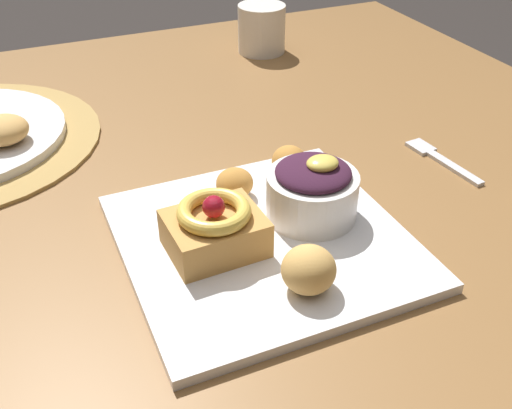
% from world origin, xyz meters
% --- Properties ---
extents(dining_table, '(1.35, 1.15, 0.73)m').
position_xyz_m(dining_table, '(0.00, 0.00, 0.65)').
color(dining_table, brown).
rests_on(dining_table, ground_plane).
extents(front_plate, '(0.29, 0.29, 0.01)m').
position_xyz_m(front_plate, '(0.08, -0.14, 0.74)').
color(front_plate, white).
rests_on(front_plate, dining_table).
extents(cake_slice, '(0.10, 0.08, 0.06)m').
position_xyz_m(cake_slice, '(0.02, -0.14, 0.77)').
color(cake_slice, '#C68E47').
rests_on(cake_slice, front_plate).
extents(berry_ramekin, '(0.10, 0.10, 0.07)m').
position_xyz_m(berry_ramekin, '(0.14, -0.13, 0.77)').
color(berry_ramekin, white).
rests_on(berry_ramekin, front_plate).
extents(fritter_front, '(0.05, 0.05, 0.05)m').
position_xyz_m(fritter_front, '(0.08, -0.23, 0.76)').
color(fritter_front, tan).
rests_on(fritter_front, front_plate).
extents(fritter_middle, '(0.04, 0.04, 0.04)m').
position_xyz_m(fritter_middle, '(0.15, -0.04, 0.76)').
color(fritter_middle, '#BC7F38').
rests_on(fritter_middle, front_plate).
extents(fritter_back, '(0.04, 0.04, 0.03)m').
position_xyz_m(fritter_back, '(0.08, -0.06, 0.76)').
color(fritter_back, '#BC7F38').
rests_on(fritter_back, front_plate).
extents(back_pastry, '(0.07, 0.07, 0.03)m').
position_xyz_m(back_pastry, '(-0.15, 0.17, 0.76)').
color(back_pastry, tan).
rests_on(back_pastry, back_plate).
extents(fork, '(0.03, 0.13, 0.00)m').
position_xyz_m(fork, '(0.36, -0.07, 0.73)').
color(fork, silver).
rests_on(fork, dining_table).
extents(coffee_mug, '(0.08, 0.08, 0.08)m').
position_xyz_m(coffee_mug, '(0.31, 0.39, 0.77)').
color(coffee_mug, silver).
rests_on(coffee_mug, dining_table).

